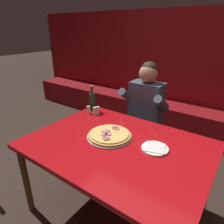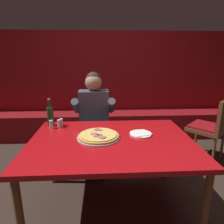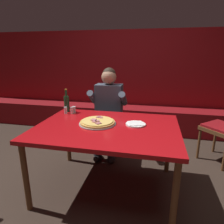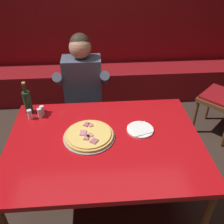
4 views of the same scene
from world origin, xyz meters
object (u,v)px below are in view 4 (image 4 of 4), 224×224
object	(u,v)px
pizza	(89,135)
shaker_oregano	(40,113)
main_dining_table	(105,147)
beer_bottle	(27,101)
diner_seated_blue_shirt	(83,92)
shaker_red_pepper_flakes	(30,115)
shaker_parmesan	(42,111)
plate_white_paper	(140,129)

from	to	relation	value
pizza	shaker_oregano	xyz separation A→B (m)	(-0.41, 0.29, 0.02)
main_dining_table	beer_bottle	world-z (taller)	beer_bottle
shaker_oregano	diner_seated_blue_shirt	world-z (taller)	diner_seated_blue_shirt
main_dining_table	beer_bottle	distance (m)	0.78
shaker_oregano	shaker_red_pepper_flakes	distance (m)	0.08
pizza	beer_bottle	distance (m)	0.64
shaker_parmesan	diner_seated_blue_shirt	size ratio (longest dim) A/B	0.07
shaker_red_pepper_flakes	diner_seated_blue_shirt	xyz separation A→B (m)	(0.43, 0.46, -0.08)
plate_white_paper	pizza	bearing A→B (deg)	-172.42
shaker_parmesan	shaker_red_pepper_flakes	distance (m)	0.11
shaker_parmesan	shaker_oregano	distance (m)	0.04
pizza	beer_bottle	size ratio (longest dim) A/B	1.35
main_dining_table	shaker_red_pepper_flakes	bearing A→B (deg)	151.98
beer_bottle	shaker_oregano	world-z (taller)	beer_bottle
beer_bottle	shaker_red_pepper_flakes	world-z (taller)	beer_bottle
main_dining_table	beer_bottle	xyz separation A→B (m)	(-0.63, 0.42, 0.18)
plate_white_paper	beer_bottle	world-z (taller)	beer_bottle
plate_white_paper	shaker_parmesan	distance (m)	0.84
plate_white_paper	beer_bottle	xyz separation A→B (m)	(-0.92, 0.32, 0.10)
beer_bottle	shaker_red_pepper_flakes	distance (m)	0.12
shaker_parmesan	diner_seated_blue_shirt	bearing A→B (deg)	51.21
main_dining_table	pizza	world-z (taller)	pizza
beer_bottle	diner_seated_blue_shirt	world-z (taller)	diner_seated_blue_shirt
main_dining_table	shaker_oregano	size ratio (longest dim) A/B	16.94
beer_bottle	diner_seated_blue_shirt	size ratio (longest dim) A/B	0.23
main_dining_table	pizza	bearing A→B (deg)	158.57
pizza	shaker_oregano	size ratio (longest dim) A/B	4.57
shaker_oregano	beer_bottle	bearing A→B (deg)	141.48
plate_white_paper	diner_seated_blue_shirt	world-z (taller)	diner_seated_blue_shirt
beer_bottle	shaker_parmesan	world-z (taller)	beer_bottle
main_dining_table	shaker_red_pepper_flakes	size ratio (longest dim) A/B	16.94
shaker_parmesan	shaker_red_pepper_flakes	xyz separation A→B (m)	(-0.09, -0.05, 0.00)
plate_white_paper	shaker_parmesan	size ratio (longest dim) A/B	2.44
shaker_parmesan	shaker_oregano	world-z (taller)	same
beer_bottle	shaker_oregano	distance (m)	0.15
main_dining_table	shaker_oregano	distance (m)	0.63
shaker_oregano	diner_seated_blue_shirt	size ratio (longest dim) A/B	0.07
main_dining_table	shaker_oregano	xyz separation A→B (m)	(-0.52, 0.33, 0.10)
pizza	plate_white_paper	distance (m)	0.40
shaker_parmesan	shaker_red_pepper_flakes	size ratio (longest dim) A/B	1.00
shaker_parmesan	diner_seated_blue_shirt	xyz separation A→B (m)	(0.33, 0.41, -0.08)
shaker_parmesan	diner_seated_blue_shirt	distance (m)	0.54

